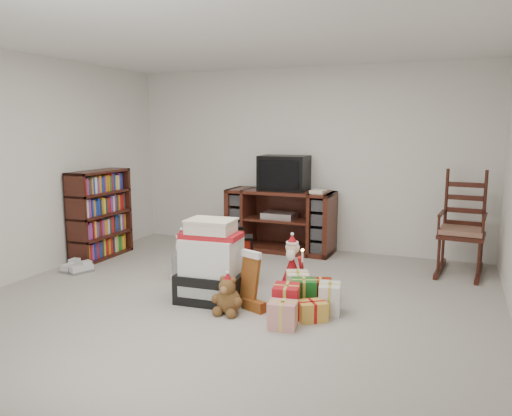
{
  "coord_description": "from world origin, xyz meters",
  "views": [
    {
      "loc": [
        1.95,
        -4.19,
        1.69
      ],
      "look_at": [
        0.04,
        0.6,
        0.86
      ],
      "focal_mm": 35.0,
      "sensor_mm": 36.0,
      "label": 1
    }
  ],
  "objects_px": {
    "teddy_bear": "(228,297)",
    "gift_pile": "(212,266)",
    "tv_stand": "(280,221)",
    "sneaker_pair": "(76,268)",
    "santa_figurine": "(292,269)",
    "rocking_chair": "(461,237)",
    "gift_cluster": "(307,299)",
    "bookshelf": "(100,216)",
    "crt_television": "(284,173)",
    "red_suitcase": "(233,259)",
    "mrs_claus_figurine": "(182,260)"
  },
  "relations": [
    {
      "from": "teddy_bear",
      "to": "gift_pile",
      "type": "bearing_deg",
      "value": 139.76
    },
    {
      "from": "tv_stand",
      "to": "sneaker_pair",
      "type": "distance_m",
      "value": 2.7
    },
    {
      "from": "tv_stand",
      "to": "santa_figurine",
      "type": "bearing_deg",
      "value": -65.27
    },
    {
      "from": "rocking_chair",
      "to": "gift_cluster",
      "type": "height_order",
      "value": "rocking_chair"
    },
    {
      "from": "bookshelf",
      "to": "crt_television",
      "type": "distance_m",
      "value": 2.5
    },
    {
      "from": "sneaker_pair",
      "to": "gift_cluster",
      "type": "xyz_separation_m",
      "value": [
        2.88,
        -0.22,
        0.07
      ]
    },
    {
      "from": "santa_figurine",
      "to": "red_suitcase",
      "type": "bearing_deg",
      "value": 178.82
    },
    {
      "from": "rocking_chair",
      "to": "sneaker_pair",
      "type": "height_order",
      "value": "rocking_chair"
    },
    {
      "from": "mrs_claus_figurine",
      "to": "teddy_bear",
      "type": "bearing_deg",
      "value": -39.62
    },
    {
      "from": "tv_stand",
      "to": "mrs_claus_figurine",
      "type": "height_order",
      "value": "tv_stand"
    },
    {
      "from": "rocking_chair",
      "to": "mrs_claus_figurine",
      "type": "xyz_separation_m",
      "value": [
        -2.91,
        -1.45,
        -0.21
      ]
    },
    {
      "from": "tv_stand",
      "to": "rocking_chair",
      "type": "height_order",
      "value": "rocking_chair"
    },
    {
      "from": "gift_pile",
      "to": "crt_television",
      "type": "distance_m",
      "value": 2.34
    },
    {
      "from": "red_suitcase",
      "to": "teddy_bear",
      "type": "xyz_separation_m",
      "value": [
        0.33,
        -0.86,
        -0.11
      ]
    },
    {
      "from": "teddy_bear",
      "to": "santa_figurine",
      "type": "xyz_separation_m",
      "value": [
        0.34,
        0.84,
        0.08
      ]
    },
    {
      "from": "rocking_chair",
      "to": "teddy_bear",
      "type": "distance_m",
      "value": 2.99
    },
    {
      "from": "santa_figurine",
      "to": "sneaker_pair",
      "type": "xyz_separation_m",
      "value": [
        -2.57,
        -0.3,
        -0.18
      ]
    },
    {
      "from": "red_suitcase",
      "to": "gift_cluster",
      "type": "bearing_deg",
      "value": -50.16
    },
    {
      "from": "gift_pile",
      "to": "red_suitcase",
      "type": "height_order",
      "value": "gift_pile"
    },
    {
      "from": "rocking_chair",
      "to": "santa_figurine",
      "type": "distance_m",
      "value": 2.15
    },
    {
      "from": "tv_stand",
      "to": "crt_television",
      "type": "bearing_deg",
      "value": 50.53
    },
    {
      "from": "tv_stand",
      "to": "gift_pile",
      "type": "xyz_separation_m",
      "value": [
        0.04,
        -2.18,
        -0.07
      ]
    },
    {
      "from": "gift_cluster",
      "to": "sneaker_pair",
      "type": "bearing_deg",
      "value": 175.69
    },
    {
      "from": "tv_stand",
      "to": "teddy_bear",
      "type": "height_order",
      "value": "tv_stand"
    },
    {
      "from": "rocking_chair",
      "to": "teddy_bear",
      "type": "xyz_separation_m",
      "value": [
        -1.98,
        -2.22,
        -0.28
      ]
    },
    {
      "from": "mrs_claus_figurine",
      "to": "crt_television",
      "type": "distance_m",
      "value": 2.0
    },
    {
      "from": "red_suitcase",
      "to": "mrs_claus_figurine",
      "type": "xyz_separation_m",
      "value": [
        -0.6,
        -0.08,
        -0.05
      ]
    },
    {
      "from": "sneaker_pair",
      "to": "tv_stand",
      "type": "bearing_deg",
      "value": 52.37
    },
    {
      "from": "crt_television",
      "to": "red_suitcase",
      "type": "bearing_deg",
      "value": -92.17
    },
    {
      "from": "bookshelf",
      "to": "gift_pile",
      "type": "height_order",
      "value": "bookshelf"
    },
    {
      "from": "red_suitcase",
      "to": "sneaker_pair",
      "type": "bearing_deg",
      "value": 167.37
    },
    {
      "from": "sneaker_pair",
      "to": "gift_cluster",
      "type": "height_order",
      "value": "gift_cluster"
    },
    {
      "from": "santa_figurine",
      "to": "crt_television",
      "type": "bearing_deg",
      "value": 111.52
    },
    {
      "from": "santa_figurine",
      "to": "sneaker_pair",
      "type": "relative_size",
      "value": 1.79
    },
    {
      "from": "tv_stand",
      "to": "gift_cluster",
      "type": "distance_m",
      "value": 2.34
    },
    {
      "from": "red_suitcase",
      "to": "crt_television",
      "type": "xyz_separation_m",
      "value": [
        0.03,
        1.61,
        0.81
      ]
    },
    {
      "from": "gift_pile",
      "to": "sneaker_pair",
      "type": "height_order",
      "value": "gift_pile"
    },
    {
      "from": "rocking_chair",
      "to": "teddy_bear",
      "type": "height_order",
      "value": "rocking_chair"
    },
    {
      "from": "tv_stand",
      "to": "red_suitcase",
      "type": "distance_m",
      "value": 1.58
    },
    {
      "from": "teddy_bear",
      "to": "santa_figurine",
      "type": "relative_size",
      "value": 0.57
    },
    {
      "from": "santa_figurine",
      "to": "bookshelf",
      "type": "bearing_deg",
      "value": 172.07
    },
    {
      "from": "teddy_bear",
      "to": "sneaker_pair",
      "type": "xyz_separation_m",
      "value": [
        -2.23,
        0.54,
        -0.11
      ]
    },
    {
      "from": "red_suitcase",
      "to": "teddy_bear",
      "type": "relative_size",
      "value": 1.77
    },
    {
      "from": "tv_stand",
      "to": "gift_pile",
      "type": "height_order",
      "value": "tv_stand"
    },
    {
      "from": "red_suitcase",
      "to": "teddy_bear",
      "type": "distance_m",
      "value": 0.92
    },
    {
      "from": "bookshelf",
      "to": "sneaker_pair",
      "type": "height_order",
      "value": "bookshelf"
    },
    {
      "from": "teddy_bear",
      "to": "crt_television",
      "type": "height_order",
      "value": "crt_television"
    },
    {
      "from": "rocking_chair",
      "to": "mrs_claus_figurine",
      "type": "relative_size",
      "value": 2.19
    },
    {
      "from": "gift_pile",
      "to": "santa_figurine",
      "type": "distance_m",
      "value": 0.88
    },
    {
      "from": "gift_pile",
      "to": "sneaker_pair",
      "type": "relative_size",
      "value": 2.36
    }
  ]
}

